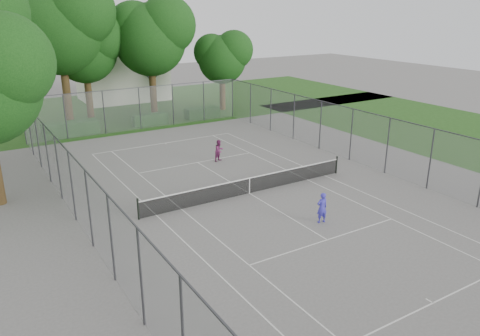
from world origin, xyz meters
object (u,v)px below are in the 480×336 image
tennis_net (249,185)px  girl_player (322,208)px  woman_player (219,150)px  house (121,60)px

tennis_net → girl_player: bearing=-78.8°
tennis_net → girl_player: (0.97, -4.87, 0.25)m
woman_player → house: bearing=66.0°
house → girl_player: size_ratio=7.13×
tennis_net → girl_player: 4.97m
house → girl_player: bearing=-93.5°
girl_player → woman_player: (0.44, 10.81, -0.03)m
house → woman_player: house is taller
house → girl_player: 35.95m
tennis_net → woman_player: (1.41, 5.94, 0.22)m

